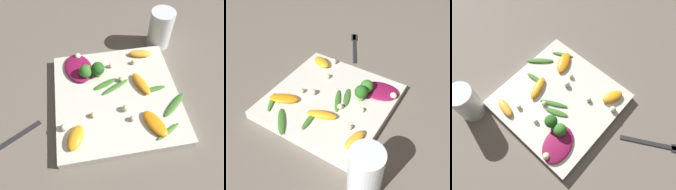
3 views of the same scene
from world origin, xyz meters
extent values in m
plane|color=#6B6056|center=(0.00, 0.00, 0.00)|extent=(2.40, 2.40, 0.00)
cube|color=silver|center=(0.00, 0.00, 0.01)|extent=(0.31, 0.31, 0.02)
cylinder|color=white|center=(-0.19, 0.16, 0.06)|extent=(0.07, 0.07, 0.11)
cube|color=#262628|center=(0.08, -0.27, 0.00)|extent=(0.10, 0.16, 0.01)
ellipsoid|color=maroon|center=(-0.10, -0.09, 0.03)|extent=(0.12, 0.09, 0.01)
ellipsoid|color=orange|center=(0.10, -0.11, 0.03)|extent=(0.07, 0.05, 0.02)
ellipsoid|color=orange|center=(-0.02, 0.07, 0.03)|extent=(0.08, 0.05, 0.02)
ellipsoid|color=#FCAD33|center=(-0.12, 0.09, 0.03)|extent=(0.04, 0.07, 0.02)
ellipsoid|color=orange|center=(0.10, 0.07, 0.03)|extent=(0.08, 0.06, 0.01)
cylinder|color=#84AD5B|center=(-0.07, -0.07, 0.03)|extent=(0.01, 0.01, 0.01)
sphere|color=#387A28|center=(-0.07, -0.07, 0.04)|extent=(0.03, 0.03, 0.03)
cylinder|color=#7A9E51|center=(-0.07, -0.04, 0.03)|extent=(0.02, 0.02, 0.02)
sphere|color=#26601E|center=(-0.07, -0.04, 0.05)|extent=(0.03, 0.03, 0.03)
ellipsoid|color=#47842D|center=(0.12, 0.09, 0.03)|extent=(0.04, 0.06, 0.01)
ellipsoid|color=#3D7528|center=(-0.04, -0.02, 0.02)|extent=(0.04, 0.07, 0.01)
ellipsoid|color=#3D7528|center=(-0.02, 0.00, 0.03)|extent=(0.05, 0.08, 0.01)
ellipsoid|color=#3D7528|center=(0.00, 0.10, 0.03)|extent=(0.02, 0.06, 0.01)
ellipsoid|color=#3D7528|center=(0.05, 0.13, 0.03)|extent=(0.07, 0.08, 0.01)
sphere|color=beige|center=(0.07, -0.13, 0.03)|extent=(0.02, 0.02, 0.02)
sphere|color=beige|center=(-0.04, 0.02, 0.03)|extent=(0.01, 0.01, 0.01)
sphere|color=beige|center=(-0.09, 0.00, 0.03)|extent=(0.01, 0.01, 0.01)
sphere|color=beige|center=(0.08, 0.02, 0.03)|extent=(0.01, 0.01, 0.01)
sphere|color=beige|center=(0.05, 0.01, 0.03)|extent=(0.02, 0.02, 0.02)
sphere|color=beige|center=(0.05, -0.07, 0.03)|extent=(0.01, 0.01, 0.01)
sphere|color=beige|center=(-0.14, -0.09, 0.03)|extent=(0.02, 0.02, 0.02)
sphere|color=beige|center=(-0.10, 0.06, 0.03)|extent=(0.01, 0.01, 0.01)
camera|label=1|loc=(0.30, -0.06, 0.47)|focal=35.00mm
camera|label=2|loc=(-0.28, 0.41, 0.50)|focal=42.00mm
camera|label=3|loc=(-0.19, -0.19, 0.58)|focal=35.00mm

